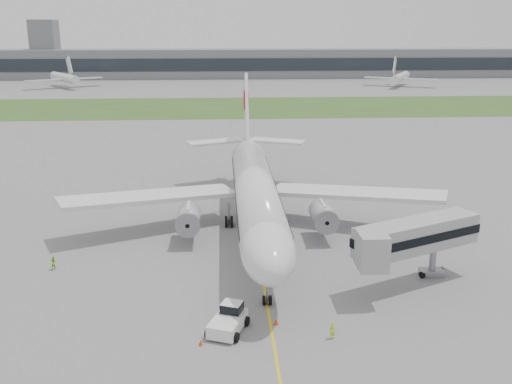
{
  "coord_description": "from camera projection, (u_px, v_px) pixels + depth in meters",
  "views": [
    {
      "loc": [
        -3.89,
        -62.54,
        24.73
      ],
      "look_at": [
        -0.0,
        2.0,
        5.93
      ],
      "focal_mm": 40.0,
      "sensor_mm": 36.0,
      "label": 1
    }
  ],
  "objects": [
    {
      "name": "ground",
      "position": [
        257.0,
        245.0,
        67.08
      ],
      "size": [
        600.0,
        600.0,
        0.0
      ],
      "primitive_type": "plane",
      "color": "gray",
      "rests_on": "ground"
    },
    {
      "name": "apron_markings",
      "position": [
        260.0,
        262.0,
        62.29
      ],
      "size": [
        70.0,
        70.0,
        0.04
      ],
      "primitive_type": null,
      "color": "yellow",
      "rests_on": "ground"
    },
    {
      "name": "grass_strip",
      "position": [
        234.0,
        107.0,
        182.1
      ],
      "size": [
        600.0,
        50.0,
        0.02
      ],
      "primitive_type": "cube",
      "color": "#334C1C",
      "rests_on": "ground"
    },
    {
      "name": "terminal_building",
      "position": [
        229.0,
        63.0,
        285.46
      ],
      "size": [
        320.0,
        22.3,
        14.0
      ],
      "color": "slate",
      "rests_on": "ground"
    },
    {
      "name": "control_tower",
      "position": [
        49.0,
        78.0,
        284.25
      ],
      "size": [
        12.0,
        12.0,
        56.0
      ],
      "primitive_type": null,
      "color": "slate",
      "rests_on": "ground"
    },
    {
      "name": "airliner",
      "position": [
        255.0,
        188.0,
        70.17
      ],
      "size": [
        48.13,
        53.95,
        17.88
      ],
      "color": "silver",
      "rests_on": "ground"
    },
    {
      "name": "pushback_tug",
      "position": [
        229.0,
        319.0,
        48.1
      ],
      "size": [
        3.9,
        4.69,
        2.12
      ],
      "rotation": [
        0.0,
        0.0,
        -0.36
      ],
      "color": "silver",
      "rests_on": "ground"
    },
    {
      "name": "jet_bridge",
      "position": [
        411.0,
        238.0,
        55.15
      ],
      "size": [
        14.04,
        9.63,
        6.83
      ],
      "rotation": [
        0.0,
        0.0,
        0.43
      ],
      "color": "gray",
      "rests_on": "ground"
    },
    {
      "name": "safety_cone_left",
      "position": [
        201.0,
        343.0,
        45.9
      ],
      "size": [
        0.36,
        0.36,
        0.49
      ],
      "primitive_type": "cone",
      "color": "red",
      "rests_on": "ground"
    },
    {
      "name": "safety_cone_right",
      "position": [
        276.0,
        322.0,
        49.09
      ],
      "size": [
        0.41,
        0.41,
        0.56
      ],
      "primitive_type": "cone",
      "color": "red",
      "rests_on": "ground"
    },
    {
      "name": "ground_crew_near",
      "position": [
        332.0,
        330.0,
        46.77
      ],
      "size": [
        0.67,
        0.58,
        1.55
      ],
      "primitive_type": "imported",
      "rotation": [
        0.0,
        0.0,
        3.61
      ],
      "color": "#C8E926",
      "rests_on": "ground"
    },
    {
      "name": "ground_crew_far",
      "position": [
        54.0,
        263.0,
        60.1
      ],
      "size": [
        0.93,
        0.9,
        1.51
      ],
      "primitive_type": "imported",
      "rotation": [
        0.0,
        0.0,
        0.67
      ],
      "color": "#99D723",
      "rests_on": "ground"
    },
    {
      "name": "distant_aircraft_left",
      "position": [
        65.0,
        88.0,
        239.4
      ],
      "size": [
        42.0,
        40.84,
        12.2
      ],
      "primitive_type": null,
      "rotation": [
        0.0,
        0.0,
        0.56
      ],
      "color": "silver",
      "rests_on": "ground"
    },
    {
      "name": "distant_aircraft_right",
      "position": [
        400.0,
        87.0,
        244.36
      ],
      "size": [
        39.84,
        38.25,
        11.8
      ],
      "primitive_type": null,
      "rotation": [
        0.0,
        0.0,
        -0.47
      ],
      "color": "silver",
      "rests_on": "ground"
    }
  ]
}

